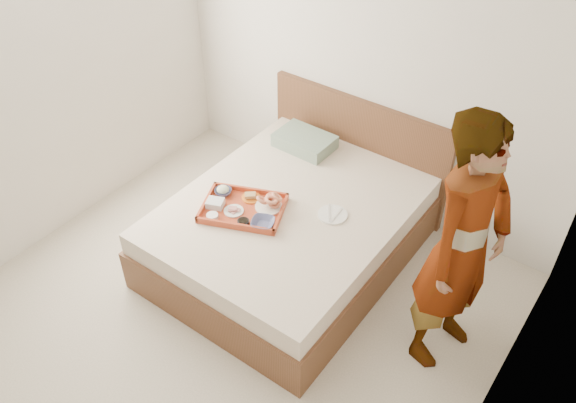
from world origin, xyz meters
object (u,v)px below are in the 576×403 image
at_px(bed, 290,231).
at_px(dinner_plate, 333,215).
at_px(tray, 243,208).
at_px(person, 463,248).

bearing_deg(bed, dinner_plate, 14.27).
bearing_deg(bed, tray, -132.12).
distance_m(bed, person, 1.47).
relative_size(bed, person, 1.10).
height_order(tray, person, person).
xyz_separation_m(dinner_plate, person, (1.00, -0.16, 0.37)).
height_order(bed, tray, tray).
bearing_deg(person, dinner_plate, 93.18).
bearing_deg(dinner_plate, bed, -165.73).
xyz_separation_m(tray, dinner_plate, (0.55, 0.34, -0.02)).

